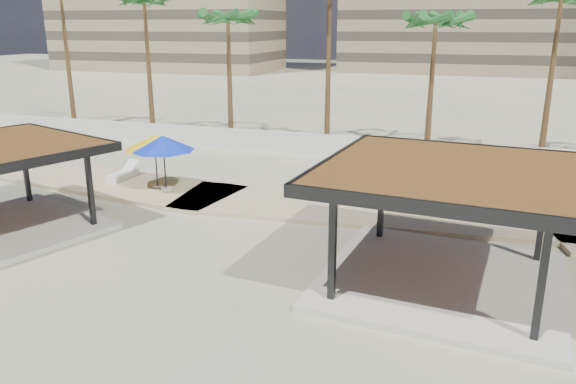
# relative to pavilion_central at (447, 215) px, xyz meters

# --- Properties ---
(ground) EXTENTS (200.00, 200.00, 0.00)m
(ground) POSITION_rel_pavilion_central_xyz_m (-4.97, -1.43, -2.06)
(ground) COLOR #C6B383
(ground) RESTS_ON ground
(promenade) EXTENTS (44.45, 7.97, 0.24)m
(promenade) POSITION_rel_pavilion_central_xyz_m (-2.97, 6.23, -2.00)
(promenade) COLOR #C6B284
(promenade) RESTS_ON ground
(boundary_wall) EXTENTS (56.00, 0.30, 1.20)m
(boundary_wall) POSITION_rel_pavilion_central_xyz_m (-4.97, 14.57, -1.46)
(boundary_wall) COLOR silver
(boundary_wall) RESTS_ON ground
(pavilion_central) EXTENTS (7.38, 7.38, 3.44)m
(pavilion_central) POSITION_rel_pavilion_central_xyz_m (0.00, 0.00, 0.00)
(pavilion_central) COLOR beige
(pavilion_central) RESTS_ON ground
(umbrella_b) EXTENTS (3.08, 3.08, 2.33)m
(umbrella_b) POSITION_rel_pavilion_central_xyz_m (-12.51, 5.48, 0.13)
(umbrella_b) COLOR beige
(umbrella_b) RESTS_ON promenade
(umbrella_d) EXTENTS (2.73, 2.73, 2.37)m
(umbrella_d) POSITION_rel_pavilion_central_xyz_m (3.47, 6.75, 0.16)
(umbrella_d) COLOR beige
(umbrella_d) RESTS_ON promenade
(umbrella_f) EXTENTS (2.95, 2.95, 2.39)m
(umbrella_f) POSITION_rel_pavilion_central_xyz_m (-11.96, 5.27, 0.18)
(umbrella_f) COLOR beige
(umbrella_f) RESTS_ON promenade
(lounger_a) EXTENTS (0.71, 1.92, 0.72)m
(lounger_a) POSITION_rel_pavilion_central_xyz_m (-14.83, 6.28, -1.70)
(lounger_a) COLOR white
(lounger_a) RESTS_ON promenade
(lounger_b) EXTENTS (1.63, 2.45, 0.89)m
(lounger_b) POSITION_rel_pavilion_central_xyz_m (-1.01, 7.76, -1.66)
(lounger_b) COLOR white
(lounger_b) RESTS_ON promenade
(palm_b) EXTENTS (3.00, 3.00, 9.39)m
(palm_b) POSITION_rel_pavilion_central_xyz_m (-19.97, 17.27, 6.17)
(palm_b) COLOR brown
(palm_b) RESTS_ON ground
(palm_c) EXTENTS (3.00, 3.00, 8.27)m
(palm_c) POSITION_rel_pavilion_central_xyz_m (-13.97, 16.67, 5.11)
(palm_c) COLOR brown
(palm_c) RESTS_ON ground
(palm_e) EXTENTS (3.00, 3.00, 8.08)m
(palm_e) POSITION_rel_pavilion_central_xyz_m (-1.97, 16.97, 4.93)
(palm_e) COLOR brown
(palm_e) RESTS_ON ground
(palm_f) EXTENTS (3.00, 3.00, 9.21)m
(palm_f) POSITION_rel_pavilion_central_xyz_m (4.03, 17.17, 6.00)
(palm_f) COLOR brown
(palm_f) RESTS_ON ground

